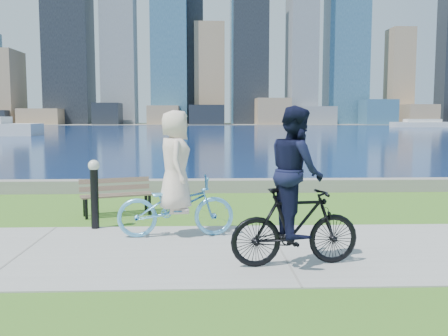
% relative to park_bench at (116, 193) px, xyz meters
% --- Properties ---
extents(ground, '(320.00, 320.00, 0.00)m').
position_rel_park_bench_xyz_m(ground, '(3.08, -3.01, -0.48)').
color(ground, '#35651A').
rests_on(ground, ground).
extents(concrete_path, '(80.00, 3.50, 0.02)m').
position_rel_park_bench_xyz_m(concrete_path, '(3.08, -3.01, -0.47)').
color(concrete_path, gray).
rests_on(concrete_path, ground).
extents(seawall, '(90.00, 0.50, 0.35)m').
position_rel_park_bench_xyz_m(seawall, '(3.08, 3.19, -0.30)').
color(seawall, slate).
rests_on(seawall, ground).
extents(bay_water, '(320.00, 131.00, 0.01)m').
position_rel_park_bench_xyz_m(bay_water, '(3.08, 68.99, -0.47)').
color(bay_water, '#0B204C').
rests_on(bay_water, ground).
extents(far_shore, '(320.00, 30.00, 0.12)m').
position_rel_park_bench_xyz_m(far_shore, '(3.08, 126.99, -0.42)').
color(far_shore, slate).
rests_on(far_shore, ground).
extents(city_skyline, '(174.99, 23.47, 76.00)m').
position_rel_park_bench_xyz_m(city_skyline, '(5.14, 126.37, 24.62)').
color(city_skyline, black).
rests_on(city_skyline, ground).
extents(ferry_far, '(11.93, 3.41, 1.62)m').
position_rel_park_bench_xyz_m(ferry_far, '(45.00, 86.86, 0.20)').
color(ferry_far, silver).
rests_on(ferry_far, ground).
extents(park_bench, '(1.59, 0.99, 0.78)m').
position_rel_park_bench_xyz_m(park_bench, '(0.00, 0.00, 0.00)').
color(park_bench, black).
rests_on(park_bench, ground).
extents(bollard_lamp, '(0.21, 0.21, 1.31)m').
position_rel_park_bench_xyz_m(bollard_lamp, '(-0.16, -1.37, 0.27)').
color(bollard_lamp, black).
rests_on(bollard_lamp, ground).
extents(cyclist_woman, '(0.88, 2.07, 2.19)m').
position_rel_park_bench_xyz_m(cyclist_woman, '(1.39, -2.05, 0.36)').
color(cyclist_woman, '#60B4EA').
rests_on(cyclist_woman, ground).
extents(cyclist_man, '(0.78, 1.88, 2.23)m').
position_rel_park_bench_xyz_m(cyclist_man, '(3.16, -3.83, 0.48)').
color(cyclist_man, black).
rests_on(cyclist_man, ground).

